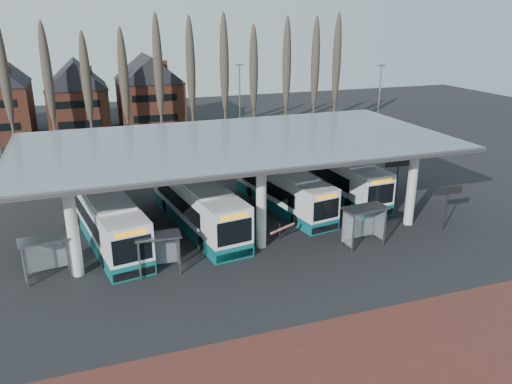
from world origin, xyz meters
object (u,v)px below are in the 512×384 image
object	(u,v)px
bus_3	(336,175)
shelter_0	(45,249)
bus_0	(107,218)
bus_1	(197,204)
shelter_2	(363,217)
shelter_1	(158,244)
bus_2	(282,189)

from	to	relation	value
bus_3	shelter_0	size ratio (longest dim) A/B	4.31
bus_0	bus_3	size ratio (longest dim) A/B	1.01
bus_1	shelter_2	size ratio (longest dim) A/B	4.25
bus_0	shelter_1	xyz separation A→B (m)	(2.67, -5.91, 0.18)
bus_1	shelter_1	bearing A→B (deg)	-129.76
bus_0	bus_3	bearing A→B (deg)	0.59
bus_1	shelter_1	world-z (taller)	bus_1
bus_3	shelter_1	world-z (taller)	bus_3
shelter_2	bus_0	bearing A→B (deg)	153.64
bus_0	shelter_2	bearing A→B (deg)	-31.41
bus_2	shelter_1	world-z (taller)	bus_2
bus_0	bus_3	xyz separation A→B (m)	(20.02, 3.61, 0.00)
bus_0	shelter_0	bearing A→B (deg)	-141.03
shelter_1	bus_3	bearing A→B (deg)	32.02
shelter_0	bus_3	bearing A→B (deg)	10.55
bus_1	shelter_2	distance (m)	12.30
shelter_2	bus_3	bearing A→B (deg)	66.94
shelter_1	bus_2	bearing A→B (deg)	37.63
shelter_0	shelter_2	xyz separation A→B (m)	(20.44, -2.27, 0.13)
bus_2	bus_3	xyz separation A→B (m)	(5.92, 1.71, 0.11)
bus_3	bus_0	bearing A→B (deg)	-173.14
shelter_2	bus_1	bearing A→B (deg)	140.08
bus_0	shelter_1	size ratio (longest dim) A/B	4.63
shelter_0	bus_0	bearing A→B (deg)	40.68
bus_1	shelter_0	bearing A→B (deg)	-163.43
bus_2	shelter_2	size ratio (longest dim) A/B	3.89
bus_2	shelter_0	size ratio (longest dim) A/B	4.06
bus_1	bus_3	bearing A→B (deg)	4.75
shelter_2	bus_2	bearing A→B (deg)	101.74
bus_1	shelter_0	size ratio (longest dim) A/B	4.44
bus_1	bus_3	distance (m)	13.81
bus_3	shelter_2	size ratio (longest dim) A/B	4.13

